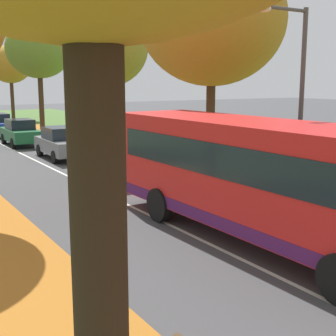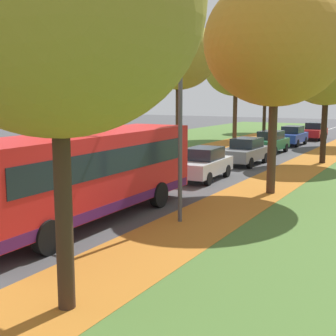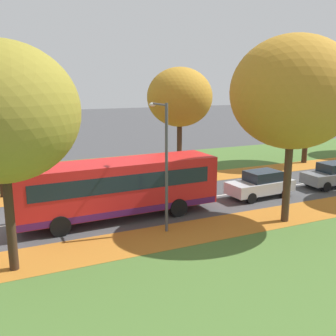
{
  "view_description": "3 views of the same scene",
  "coord_description": "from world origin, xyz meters",
  "px_view_note": "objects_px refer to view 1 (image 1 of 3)",
  "views": [
    {
      "loc": [
        -6.68,
        -1.89,
        3.94
      ],
      "look_at": [
        0.91,
        10.22,
        1.28
      ],
      "focal_mm": 50.0,
      "sensor_mm": 36.0,
      "label": 1
    },
    {
      "loc": [
        11.19,
        -5.75,
        4.23
      ],
      "look_at": [
        1.69,
        11.03,
        1.21
      ],
      "focal_mm": 50.0,
      "sensor_mm": 36.0,
      "label": 2
    },
    {
      "loc": [
        19.87,
        0.43,
        6.93
      ],
      "look_at": [
        -0.23,
        9.81,
        2.03
      ],
      "focal_mm": 42.0,
      "sensor_mm": 36.0,
      "label": 3
    }
  ],
  "objects_px": {
    "tree_right_mid": "(105,48)",
    "tree_right_far": "(39,49)",
    "car_green_third_in_line": "(21,132)",
    "car_silver_lead": "(110,159)",
    "tree_right_near": "(212,19)",
    "car_grey_following": "(61,143)",
    "streetlamp_right": "(294,88)",
    "tree_right_distant": "(10,65)",
    "bus": "(264,175)"
  },
  "relations": [
    {
      "from": "tree_right_mid",
      "to": "tree_right_far",
      "type": "relative_size",
      "value": 0.92
    },
    {
      "from": "tree_right_far",
      "to": "car_green_third_in_line",
      "type": "height_order",
      "value": "tree_right_far"
    },
    {
      "from": "tree_right_far",
      "to": "car_silver_lead",
      "type": "relative_size",
      "value": 2.08
    },
    {
      "from": "tree_right_near",
      "to": "car_grey_following",
      "type": "distance_m",
      "value": 10.14
    },
    {
      "from": "tree_right_near",
      "to": "car_green_third_in_line",
      "type": "bearing_deg",
      "value": 107.44
    },
    {
      "from": "tree_right_far",
      "to": "streetlamp_right",
      "type": "height_order",
      "value": "tree_right_far"
    },
    {
      "from": "car_silver_lead",
      "to": "car_green_third_in_line",
      "type": "bearing_deg",
      "value": 91.79
    },
    {
      "from": "tree_right_far",
      "to": "car_silver_lead",
      "type": "distance_m",
      "value": 22.19
    },
    {
      "from": "tree_right_near",
      "to": "tree_right_mid",
      "type": "distance_m",
      "value": 10.49
    },
    {
      "from": "tree_right_mid",
      "to": "tree_right_distant",
      "type": "distance_m",
      "value": 23.78
    },
    {
      "from": "tree_right_mid",
      "to": "tree_right_far",
      "type": "distance_m",
      "value": 12.18
    },
    {
      "from": "tree_right_near",
      "to": "tree_right_mid",
      "type": "bearing_deg",
      "value": 89.64
    },
    {
      "from": "bus",
      "to": "tree_right_far",
      "type": "bearing_deg",
      "value": 82.72
    },
    {
      "from": "streetlamp_right",
      "to": "car_grey_following",
      "type": "bearing_deg",
      "value": 99.68
    },
    {
      "from": "bus",
      "to": "tree_right_distant",
      "type": "bearing_deg",
      "value": 83.99
    },
    {
      "from": "tree_right_distant",
      "to": "streetlamp_right",
      "type": "distance_m",
      "value": 40.38
    },
    {
      "from": "tree_right_mid",
      "to": "car_grey_following",
      "type": "relative_size",
      "value": 1.93
    },
    {
      "from": "streetlamp_right",
      "to": "car_silver_lead",
      "type": "relative_size",
      "value": 1.4
    },
    {
      "from": "bus",
      "to": "car_silver_lead",
      "type": "distance_m",
      "value": 9.07
    },
    {
      "from": "tree_right_mid",
      "to": "car_grey_following",
      "type": "height_order",
      "value": "tree_right_mid"
    },
    {
      "from": "tree_right_far",
      "to": "tree_right_mid",
      "type": "bearing_deg",
      "value": -88.76
    },
    {
      "from": "tree_right_near",
      "to": "tree_right_distant",
      "type": "xyz_separation_m",
      "value": [
        0.35,
        34.26,
        -0.8
      ]
    },
    {
      "from": "streetlamp_right",
      "to": "car_grey_following",
      "type": "relative_size",
      "value": 1.42
    },
    {
      "from": "tree_right_near",
      "to": "car_silver_lead",
      "type": "relative_size",
      "value": 2.13
    },
    {
      "from": "tree_right_mid",
      "to": "streetlamp_right",
      "type": "xyz_separation_m",
      "value": [
        -1.65,
        -16.51,
        -2.13
      ]
    },
    {
      "from": "tree_right_mid",
      "to": "tree_right_near",
      "type": "bearing_deg",
      "value": -90.36
    },
    {
      "from": "tree_right_near",
      "to": "car_green_third_in_line",
      "type": "relative_size",
      "value": 2.15
    },
    {
      "from": "tree_right_near",
      "to": "car_grey_following",
      "type": "height_order",
      "value": "tree_right_near"
    },
    {
      "from": "tree_right_mid",
      "to": "car_silver_lead",
      "type": "height_order",
      "value": "tree_right_mid"
    },
    {
      "from": "tree_right_near",
      "to": "car_silver_lead",
      "type": "xyz_separation_m",
      "value": [
        -3.94,
        1.53,
        -5.6
      ]
    },
    {
      "from": "car_silver_lead",
      "to": "car_green_third_in_line",
      "type": "distance_m",
      "value": 12.22
    },
    {
      "from": "tree_right_mid",
      "to": "tree_right_distant",
      "type": "relative_size",
      "value": 1.08
    },
    {
      "from": "tree_right_mid",
      "to": "bus",
      "type": "relative_size",
      "value": 0.78
    },
    {
      "from": "streetlamp_right",
      "to": "car_grey_following",
      "type": "xyz_separation_m",
      "value": [
        -2.31,
        13.54,
        -2.92
      ]
    },
    {
      "from": "tree_right_near",
      "to": "car_silver_lead",
      "type": "bearing_deg",
      "value": 158.81
    },
    {
      "from": "tree_right_near",
      "to": "car_green_third_in_line",
      "type": "xyz_separation_m",
      "value": [
        -4.32,
        13.74,
        -5.6
      ]
    },
    {
      "from": "tree_right_near",
      "to": "car_green_third_in_line",
      "type": "height_order",
      "value": "tree_right_near"
    },
    {
      "from": "tree_right_near",
      "to": "car_grey_following",
      "type": "bearing_deg",
      "value": 117.38
    },
    {
      "from": "streetlamp_right",
      "to": "tree_right_distant",
      "type": "bearing_deg",
      "value": 87.26
    },
    {
      "from": "tree_right_near",
      "to": "bus",
      "type": "distance_m",
      "value": 9.74
    },
    {
      "from": "tree_right_distant",
      "to": "tree_right_near",
      "type": "bearing_deg",
      "value": -90.59
    },
    {
      "from": "tree_right_distant",
      "to": "car_silver_lead",
      "type": "height_order",
      "value": "tree_right_distant"
    },
    {
      "from": "tree_right_near",
      "to": "tree_right_distant",
      "type": "bearing_deg",
      "value": 89.41
    },
    {
      "from": "car_silver_lead",
      "to": "car_grey_following",
      "type": "bearing_deg",
      "value": 89.56
    },
    {
      "from": "bus",
      "to": "car_grey_following",
      "type": "bearing_deg",
      "value": 89.4
    },
    {
      "from": "tree_right_distant",
      "to": "streetlamp_right",
      "type": "relative_size",
      "value": 1.26
    },
    {
      "from": "tree_right_near",
      "to": "bus",
      "type": "bearing_deg",
      "value": -118.35
    },
    {
      "from": "tree_right_far",
      "to": "car_green_third_in_line",
      "type": "bearing_deg",
      "value": -114.86
    },
    {
      "from": "car_green_third_in_line",
      "to": "streetlamp_right",
      "type": "bearing_deg",
      "value": -82.12
    },
    {
      "from": "car_grey_following",
      "to": "tree_right_mid",
      "type": "bearing_deg",
      "value": 36.85
    }
  ]
}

